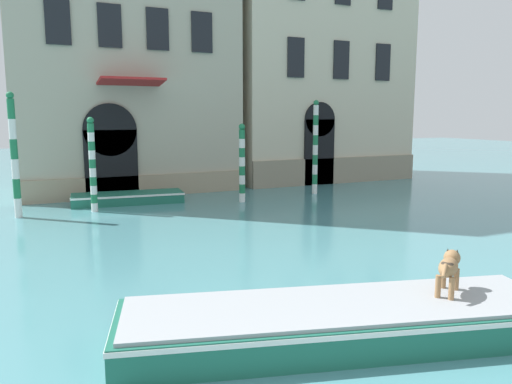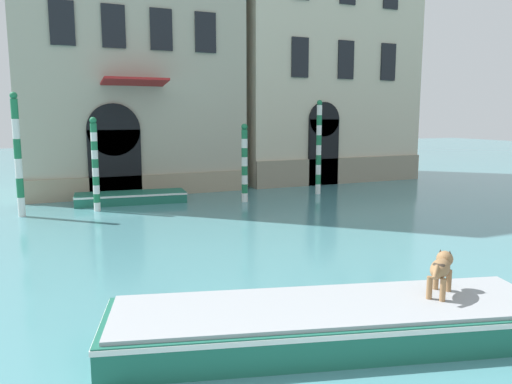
# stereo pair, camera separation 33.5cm
# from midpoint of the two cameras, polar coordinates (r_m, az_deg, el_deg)

# --- Properties ---
(palazzo_right) EXTENTS (10.25, 6.13, 18.08)m
(palazzo_right) POSITION_cam_midpoint_polar(r_m,az_deg,el_deg) (30.28, 7.32, 18.89)
(palazzo_right) COLOR beige
(palazzo_right) RESTS_ON ground_plane
(boat_foreground) EXTENTS (7.57, 3.84, 0.63)m
(boat_foreground) POSITION_cam_midpoint_polar(r_m,az_deg,el_deg) (8.54, 9.78, -14.33)
(boat_foreground) COLOR #1E6651
(boat_foreground) RESTS_ON ground_plane
(dog_on_deck) EXTENTS (0.91, 0.70, 0.70)m
(dog_on_deck) POSITION_cam_midpoint_polar(r_m,az_deg,el_deg) (9.23, 21.37, -8.09)
(dog_on_deck) COLOR #997047
(dog_on_deck) RESTS_ON boat_foreground
(boat_moored_near_palazzo) EXTENTS (4.66, 1.88, 0.45)m
(boat_moored_near_palazzo) POSITION_cam_midpoint_polar(r_m,az_deg,el_deg) (21.63, -13.66, -0.59)
(boat_moored_near_palazzo) COLOR #1E6651
(boat_moored_near_palazzo) RESTS_ON ground_plane
(mooring_pole_0) EXTENTS (0.27, 0.27, 3.32)m
(mooring_pole_0) POSITION_cam_midpoint_polar(r_m,az_deg,el_deg) (21.08, -0.86, 3.37)
(mooring_pole_0) COLOR white
(mooring_pole_0) RESTS_ON ground_plane
(mooring_pole_1) EXTENTS (0.26, 0.26, 3.60)m
(mooring_pole_1) POSITION_cam_midpoint_polar(r_m,az_deg,el_deg) (19.96, -17.45, 3.07)
(mooring_pole_1) COLOR white
(mooring_pole_1) RESTS_ON ground_plane
(mooring_pole_2) EXTENTS (0.25, 0.25, 4.36)m
(mooring_pole_2) POSITION_cam_midpoint_polar(r_m,az_deg,el_deg) (23.46, 7.59, 5.11)
(mooring_pole_2) COLOR white
(mooring_pole_2) RESTS_ON ground_plane
(mooring_pole_3) EXTENTS (0.26, 0.26, 4.48)m
(mooring_pole_3) POSITION_cam_midpoint_polar(r_m,az_deg,el_deg) (19.80, -25.14, 3.88)
(mooring_pole_3) COLOR white
(mooring_pole_3) RESTS_ON ground_plane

